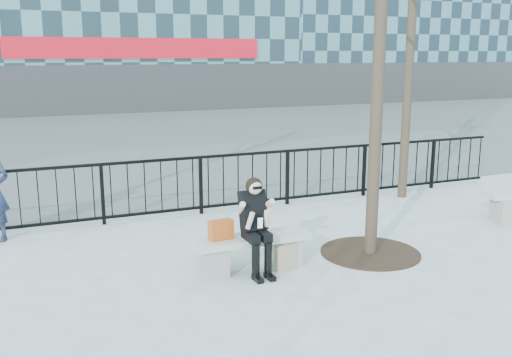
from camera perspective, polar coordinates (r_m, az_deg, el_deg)
name	(u,v)px	position (r m, az deg, el deg)	size (l,w,h in m)	color
ground	(252,269)	(8.11, -0.43, -8.99)	(120.00, 120.00, 0.00)	gray
street_surface	(101,133)	(22.36, -15.24, 4.44)	(60.00, 23.00, 0.01)	#474747
railing	(190,186)	(10.66, -6.57, -0.69)	(14.00, 0.06, 1.10)	black
tree_grate	(370,253)	(8.88, 11.34, -7.23)	(1.50, 1.50, 0.02)	black
bench_main	(252,249)	(8.00, -0.43, -6.98)	(1.65, 0.46, 0.49)	slate
seated_woman	(256,227)	(7.75, 0.02, -4.78)	(0.50, 0.64, 1.34)	black
handbag	(221,230)	(7.77, -3.54, -5.10)	(0.33, 0.15, 0.27)	#AA4514
shopping_bag	(288,257)	(8.06, 3.18, -7.75)	(0.39, 0.14, 0.37)	#CEB391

